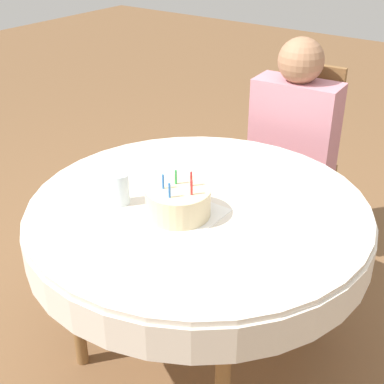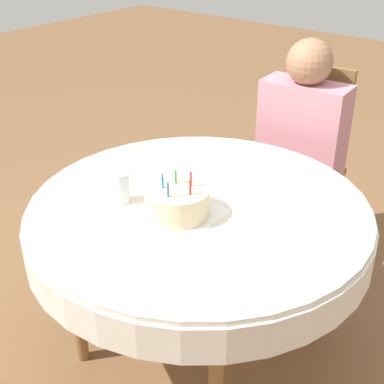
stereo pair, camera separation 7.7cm
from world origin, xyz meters
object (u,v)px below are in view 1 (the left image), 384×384
object	(u,v)px
chair	(296,156)
person	(293,130)
drinking_glass	(121,189)
birthday_cake	(178,202)

from	to	relation	value
chair	person	xyz separation A→B (m)	(0.01, -0.09, 0.18)
person	drinking_glass	world-z (taller)	person
person	birthday_cake	size ratio (longest dim) A/B	5.04
person	drinking_glass	xyz separation A→B (m)	(-0.17, -1.04, 0.07)
chair	birthday_cake	distance (m)	1.10
birthday_cake	person	bearing A→B (deg)	92.63
person	drinking_glass	bearing A→B (deg)	-103.98
person	drinking_glass	distance (m)	1.06
chair	birthday_cake	bearing A→B (deg)	-91.73
person	birthday_cake	distance (m)	0.98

